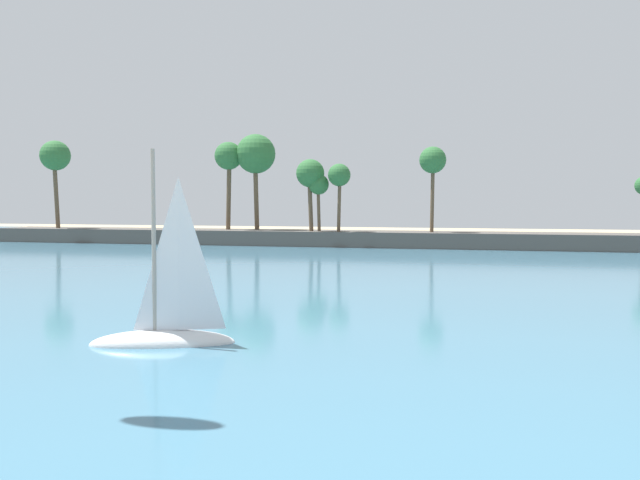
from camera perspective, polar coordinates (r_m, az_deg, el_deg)
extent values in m
cube|color=teal|center=(62.22, 8.64, -1.50)|extent=(220.00, 106.56, 0.06)
cube|color=#514C47|center=(75.36, 9.52, 0.02)|extent=(109.08, 6.00, 1.80)
cylinder|color=brown|center=(75.07, 1.68, 3.20)|extent=(0.50, 0.53, 6.46)
sphere|color=#2D6633|center=(75.13, 1.68, 5.66)|extent=(2.58, 2.58, 2.58)
cylinder|color=brown|center=(81.10, -7.92, 4.08)|extent=(0.75, 0.64, 8.99)
sphere|color=#2D6633|center=(81.27, -7.95, 7.24)|extent=(3.39, 3.39, 3.39)
cylinder|color=brown|center=(74.69, 9.72, 3.77)|extent=(0.48, 0.74, 8.08)
sphere|color=#2D6633|center=(74.82, 9.75, 6.86)|extent=(2.99, 2.99, 2.99)
cylinder|color=brown|center=(76.00, -0.12, 2.81)|extent=(0.55, 0.52, 5.42)
sphere|color=#2D6633|center=(76.01, -0.12, 4.84)|extent=(2.36, 2.36, 2.36)
cylinder|color=brown|center=(90.87, -21.92, 3.89)|extent=(0.58, 0.97, 9.30)
sphere|color=#2D6633|center=(91.04, -21.99, 6.81)|extent=(3.81, 3.81, 3.81)
cylinder|color=brown|center=(80.55, -5.57, 4.18)|extent=(0.60, 1.01, 9.22)
sphere|color=#2D6633|center=(80.74, -5.59, 7.45)|extent=(4.78, 4.78, 4.78)
cylinder|color=brown|center=(76.14, -0.85, 3.29)|extent=(0.74, 0.52, 6.71)
sphere|color=#2D6633|center=(76.20, -0.85, 5.81)|extent=(3.27, 3.27, 3.27)
ellipsoid|color=white|center=(25.30, -13.49, -8.76)|extent=(5.55, 3.28, 1.06)
cylinder|color=gray|center=(24.81, -14.22, 0.00)|extent=(0.16, 0.16, 6.65)
pyramid|color=silver|center=(24.73, -12.13, -1.14)|extent=(2.31, 0.95, 5.66)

